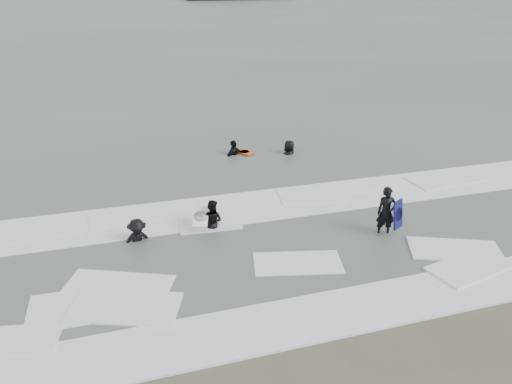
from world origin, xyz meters
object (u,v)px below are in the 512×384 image
object	(u,v)px
surfer_centre	(384,235)
surfer_breaker	(138,243)
surfer_right_near	(234,155)
surfer_right_far	(289,154)
surfer_wading	(212,228)

from	to	relation	value
surfer_centre	surfer_breaker	xyz separation A→B (m)	(-7.90, 1.74, 0.00)
surfer_centre	surfer_right_near	distance (m)	9.44
surfer_breaker	surfer_right_far	xyz separation A→B (m)	(7.53, 6.61, 0.00)
surfer_breaker	surfer_right_far	size ratio (longest dim) A/B	0.92
surfer_breaker	surfer_right_near	size ratio (longest dim) A/B	0.89
surfer_centre	surfer_wading	world-z (taller)	surfer_centre
surfer_centre	surfer_breaker	distance (m)	8.09
surfer_wading	surfer_right_far	size ratio (longest dim) A/B	0.87
surfer_breaker	surfer_right_far	bearing A→B (deg)	29.83
surfer_centre	surfer_right_far	world-z (taller)	surfer_right_far
surfer_right_near	surfer_right_far	world-z (taller)	surfer_right_near
surfer_wading	surfer_breaker	bearing A→B (deg)	44.43
surfer_centre	surfer_right_near	world-z (taller)	surfer_right_near
surfer_right_near	surfer_wading	bearing A→B (deg)	40.25
surfer_centre	surfer_right_near	size ratio (longest dim) A/B	0.91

